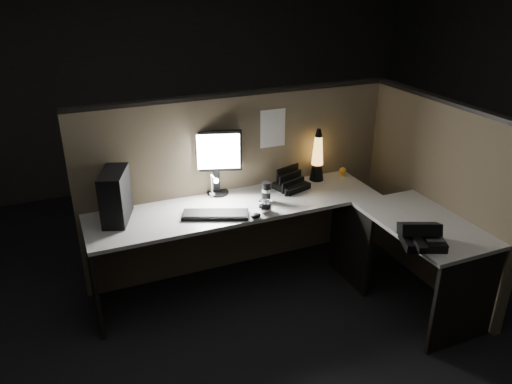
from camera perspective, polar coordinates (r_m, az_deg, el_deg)
name	(u,v)px	position (r m, az deg, el deg)	size (l,w,h in m)	color
floor	(286,321)	(3.85, 3.46, -14.53)	(6.00, 6.00, 0.00)	black
room_shell	(293,109)	(3.11, 4.21, 9.44)	(6.00, 6.00, 6.00)	silver
partition_back	(240,184)	(4.20, -1.88, 0.93)	(2.66, 0.06, 1.50)	brown
partition_right	(433,196)	(4.22, 19.55, -0.44)	(0.06, 1.66, 1.50)	brown
desk	(295,233)	(3.79, 4.43, -4.75)	(2.60, 1.60, 0.73)	#B6B4AC
pc_tower	(116,196)	(3.71, -15.76, -0.44)	(0.16, 0.36, 0.38)	black
monitor	(216,156)	(3.97, -4.58, 4.10)	(0.40, 0.18, 0.53)	black
keyboard	(215,215)	(3.71, -4.66, -2.58)	(0.49, 0.16, 0.02)	black
mouse	(256,216)	(3.67, -0.03, -2.72)	(0.09, 0.06, 0.03)	black
clip_lamp	(214,185)	(3.93, -4.84, 0.76)	(0.04, 0.16, 0.20)	silver
organizer	(291,183)	(4.16, 3.98, 1.01)	(0.31, 0.29, 0.19)	black
lava_lamp	(317,159)	(4.30, 7.03, 3.75)	(0.12, 0.12, 0.46)	black
travel_mug	(266,192)	(3.89, 1.17, -0.02)	(0.07, 0.07, 0.16)	black
steel_mug	(265,207)	(3.74, 1.07, -1.71)	(0.11, 0.11, 0.09)	#BABBC2
figurine	(343,170)	(4.46, 9.90, 2.44)	(0.06, 0.06, 0.06)	gold
pinned_paper	(273,128)	(4.11, 1.93, 7.29)	(0.22, 0.00, 0.32)	white
desk_phone	(421,236)	(3.49, 18.34, -4.82)	(0.33, 0.33, 0.16)	black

